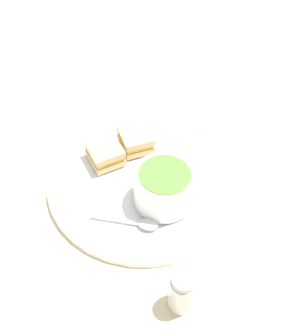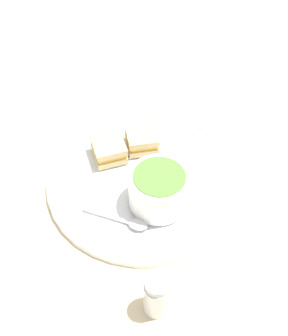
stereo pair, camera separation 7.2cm
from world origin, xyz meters
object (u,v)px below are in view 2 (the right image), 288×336
at_px(soup_bowl, 159,189).
at_px(spoon, 132,223).
at_px(sandwich_half_near, 142,139).
at_px(salt_shaker, 157,295).
at_px(sandwich_half_far, 109,149).

relative_size(soup_bowl, spoon, 1.06).
bearing_deg(sandwich_half_near, soup_bowl, -17.02).
xyz_separation_m(soup_bowl, spoon, (0.02, -0.06, -0.03)).
bearing_deg(salt_shaker, soup_bowl, 148.74).
bearing_deg(salt_shaker, sandwich_half_far, 167.25).
xyz_separation_m(soup_bowl, sandwich_half_near, (-0.14, 0.04, -0.02)).
height_order(sandwich_half_near, sandwich_half_far, same).
xyz_separation_m(sandwich_half_near, sandwich_half_far, (-0.01, -0.07, 0.00)).
distance_m(sandwich_half_near, salt_shaker, 0.32).
distance_m(soup_bowl, sandwich_half_near, 0.14).
xyz_separation_m(soup_bowl, sandwich_half_far, (-0.14, -0.03, -0.02)).
bearing_deg(soup_bowl, salt_shaker, -31.26).
bearing_deg(spoon, sandwich_half_near, 105.01).
height_order(soup_bowl, sandwich_half_far, soup_bowl).
bearing_deg(soup_bowl, sandwich_half_far, -169.21).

